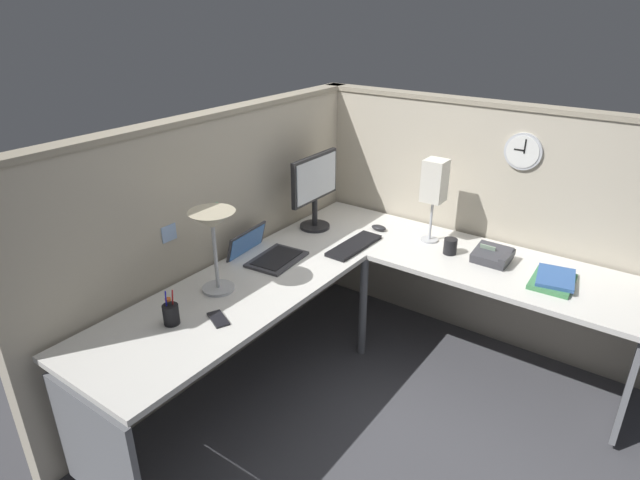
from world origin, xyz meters
name	(u,v)px	position (x,y,z in m)	size (l,w,h in m)	color
ground_plane	(370,374)	(0.00, 0.00, 0.00)	(6.80, 6.80, 0.00)	#47474C
cubicle_wall_back	(218,245)	(-0.36, 0.87, 0.79)	(2.57, 0.12, 1.58)	#B7AD99
cubicle_wall_right	(477,223)	(0.87, -0.27, 0.79)	(0.12, 2.37, 1.58)	#B7AD99
desk	(368,299)	(-0.15, -0.05, 0.63)	(2.35, 2.15, 0.73)	silver
monitor	(315,186)	(0.30, 0.64, 1.02)	(0.46, 0.20, 0.50)	#232326
laptop	(264,253)	(-0.24, 0.63, 0.75)	(0.37, 0.41, 0.22)	#38383D
keyboard	(354,246)	(0.19, 0.26, 0.74)	(0.43, 0.14, 0.02)	black
computer_mouse	(379,228)	(0.51, 0.27, 0.75)	(0.06, 0.10, 0.03)	#232326
desk_lamp_dome	(213,227)	(-0.67, 0.56, 1.09)	(0.24, 0.24, 0.44)	#B7BABF
pen_cup	(171,314)	(-1.03, 0.51, 0.78)	(0.08, 0.08, 0.18)	black
cell_phone	(218,319)	(-0.88, 0.35, 0.73)	(0.07, 0.14, 0.01)	black
office_phone	(493,256)	(0.49, -0.51, 0.77)	(0.19, 0.21, 0.11)	#38383D
book_stack	(554,280)	(0.43, -0.86, 0.75)	(0.30, 0.24, 0.04)	#3F7F4C
desk_lamp_paper	(435,183)	(0.56, -0.08, 1.11)	(0.13, 0.13, 0.53)	#B7BABF
coffee_mug	(450,246)	(0.45, -0.26, 0.78)	(0.08, 0.08, 0.10)	black
wall_clock	(523,151)	(0.82, -0.50, 1.32)	(0.04, 0.22, 0.22)	#B7BABF
pinned_note_leftmost	(214,210)	(-0.42, 0.82, 1.05)	(0.06, 0.00, 0.07)	#8CCC99
pinned_note_middle	(169,233)	(-0.75, 0.82, 1.02)	(0.09, 0.00, 0.09)	#99B7E5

